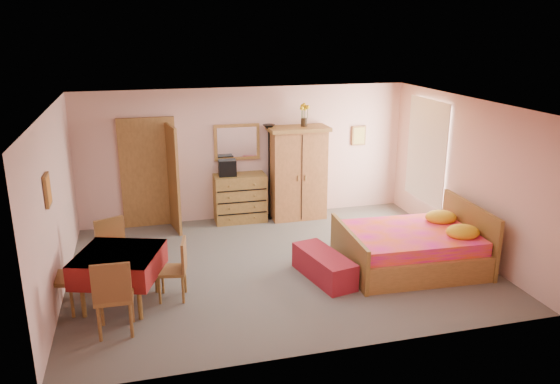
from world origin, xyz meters
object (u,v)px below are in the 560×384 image
object	(u,v)px
wall_mirror	(237,142)
sunflower_vase	(304,115)
floor_lamp	(269,172)
stereo	(227,168)
chair_west	(62,277)
chair_north	(117,253)
chair_east	(172,270)
bench	(324,266)
wardrobe	(298,173)
dining_table	(121,278)
chair_south	(114,295)
bed	(410,237)
chest_of_drawers	(240,198)

from	to	relation	value
wall_mirror	sunflower_vase	xyz separation A→B (m)	(1.28, -0.28, 0.52)
floor_lamp	stereo	bearing A→B (deg)	-177.17
wall_mirror	chair_west	size ratio (longest dim) A/B	0.91
chair_north	chair_east	xyz separation A→B (m)	(0.76, -0.66, -0.06)
sunflower_vase	stereo	bearing A→B (deg)	177.81
bench	wardrobe	bearing A→B (deg)	81.65
wall_mirror	chair_north	size ratio (longest dim) A/B	0.90
wall_mirror	dining_table	world-z (taller)	wall_mirror
sunflower_vase	chair_south	bearing A→B (deg)	-134.87
stereo	floor_lamp	bearing A→B (deg)	2.83
sunflower_vase	bench	world-z (taller)	sunflower_vase
sunflower_vase	chair_north	distance (m)	4.48
bed	bench	size ratio (longest dim) A/B	1.75
floor_lamp	chair_west	world-z (taller)	floor_lamp
sunflower_vase	bed	bearing A→B (deg)	-71.17
floor_lamp	chair_west	distance (m)	4.65
chair_south	chair_west	world-z (taller)	chair_south
floor_lamp	chair_west	size ratio (longest dim) A/B	1.93
stereo	dining_table	xyz separation A→B (m)	(-1.99, -2.91, -0.71)
chest_of_drawers	chair_east	size ratio (longest dim) A/B	1.14
chair_south	wardrobe	bearing A→B (deg)	47.60
bed	chair_south	distance (m)	4.57
bed	dining_table	bearing A→B (deg)	-175.79
wall_mirror	bed	distance (m)	3.89
stereo	chair_west	bearing A→B (deg)	-133.34
sunflower_vase	chair_south	distance (m)	5.28
chest_of_drawers	floor_lamp	distance (m)	0.76
chair_west	chair_east	size ratio (longest dim) A/B	1.12
wall_mirror	chair_west	xyz separation A→B (m)	(-2.98, -3.12, -1.06)
chest_of_drawers	chair_west	xyz separation A→B (m)	(-2.98, -2.91, 0.02)
chest_of_drawers	chair_north	xyz separation A→B (m)	(-2.29, -2.27, 0.02)
chest_of_drawers	bed	xyz separation A→B (m)	(2.21, -2.81, 0.02)
dining_table	chair_north	bearing A→B (deg)	95.13
sunflower_vase	chair_east	size ratio (longest dim) A/B	0.51
wardrobe	chair_north	bearing A→B (deg)	-148.11
chair_south	chest_of_drawers	bearing A→B (deg)	59.62
chair_west	sunflower_vase	bearing A→B (deg)	140.51
floor_lamp	dining_table	xyz separation A→B (m)	(-2.83, -2.95, -0.56)
wardrobe	bed	xyz separation A→B (m)	(1.06, -2.71, -0.43)
wardrobe	chair_south	distance (m)	4.96
wall_mirror	chair_south	bearing A→B (deg)	-119.43
wall_mirror	chair_west	world-z (taller)	wall_mirror
bench	chair_north	size ratio (longest dim) A/B	1.24
chair_south	chair_north	size ratio (longest dim) A/B	1.04
bed	dining_table	distance (m)	4.44
sunflower_vase	wall_mirror	bearing A→B (deg)	167.75
bed	chair_north	bearing A→B (deg)	175.88
bed	dining_table	size ratio (longest dim) A/B	2.03
wardrobe	bench	distance (m)	2.90
sunflower_vase	chair_north	bearing A→B (deg)	-148.31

